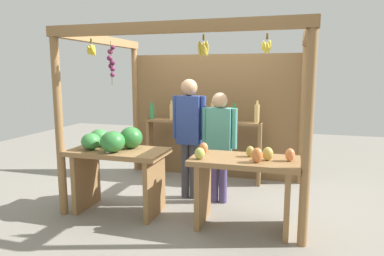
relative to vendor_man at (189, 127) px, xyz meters
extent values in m
plane|color=gray|center=(0.08, 0.07, -1.02)|extent=(12.00, 12.00, 0.00)
cylinder|color=olive|center=(-1.36, -1.00, 0.13)|extent=(0.10, 0.10, 2.31)
cylinder|color=olive|center=(1.53, -1.00, 0.13)|extent=(0.10, 0.10, 2.31)
cylinder|color=olive|center=(-1.36, 1.14, 0.13)|extent=(0.10, 0.10, 2.31)
cylinder|color=olive|center=(1.53, 1.14, 0.13)|extent=(0.10, 0.10, 2.31)
cube|color=olive|center=(0.08, -1.00, 1.23)|extent=(2.98, 0.12, 0.12)
cube|color=olive|center=(-1.36, 0.07, 1.23)|extent=(0.12, 2.24, 0.12)
cube|color=olive|center=(1.53, 0.07, 1.23)|extent=(0.12, 2.24, 0.12)
cube|color=brown|center=(0.08, 1.16, 0.02)|extent=(2.88, 0.04, 2.08)
cylinder|color=brown|center=(1.09, -0.86, 1.12)|extent=(0.02, 0.02, 0.06)
ellipsoid|color=yellow|center=(1.12, -0.85, 1.02)|extent=(0.04, 0.07, 0.11)
ellipsoid|color=yellow|center=(1.11, -0.82, 1.03)|extent=(0.05, 0.05, 0.11)
ellipsoid|color=yellow|center=(1.08, -0.84, 1.00)|extent=(0.05, 0.05, 0.11)
ellipsoid|color=yellow|center=(1.06, -0.85, 1.02)|extent=(0.04, 0.06, 0.11)
ellipsoid|color=yellow|center=(1.07, -0.89, 1.02)|extent=(0.06, 0.05, 0.12)
ellipsoid|color=yellow|center=(1.10, -0.88, 1.00)|extent=(0.05, 0.04, 0.11)
cylinder|color=brown|center=(-0.92, -0.90, 1.12)|extent=(0.02, 0.02, 0.06)
ellipsoid|color=gold|center=(-0.89, -0.90, 1.00)|extent=(0.04, 0.05, 0.11)
ellipsoid|color=gold|center=(-0.91, -0.88, 1.02)|extent=(0.06, 0.06, 0.12)
ellipsoid|color=gold|center=(-0.93, -0.86, 1.02)|extent=(0.06, 0.04, 0.11)
ellipsoid|color=gold|center=(-0.95, -0.87, 1.03)|extent=(0.07, 0.06, 0.12)
ellipsoid|color=gold|center=(-0.95, -0.90, 1.01)|extent=(0.04, 0.07, 0.11)
ellipsoid|color=gold|center=(-0.95, -0.92, 1.01)|extent=(0.05, 0.05, 0.11)
ellipsoid|color=gold|center=(-0.92, -0.92, 1.00)|extent=(0.07, 0.04, 0.11)
ellipsoid|color=gold|center=(-0.90, -0.93, 1.02)|extent=(0.06, 0.06, 0.12)
cylinder|color=brown|center=(0.45, -0.94, 1.12)|extent=(0.02, 0.02, 0.06)
ellipsoid|color=gold|center=(0.48, -0.93, 1.01)|extent=(0.04, 0.09, 0.14)
ellipsoid|color=gold|center=(0.47, -0.92, 1.02)|extent=(0.06, 0.06, 0.15)
ellipsoid|color=gold|center=(0.45, -0.91, 1.00)|extent=(0.07, 0.04, 0.14)
ellipsoid|color=gold|center=(0.43, -0.92, 1.01)|extent=(0.06, 0.05, 0.15)
ellipsoid|color=gold|center=(0.41, -0.92, 0.98)|extent=(0.05, 0.07, 0.15)
ellipsoid|color=gold|center=(0.40, -0.95, 1.02)|extent=(0.05, 0.07, 0.15)
ellipsoid|color=gold|center=(0.44, -0.96, 1.00)|extent=(0.06, 0.05, 0.15)
ellipsoid|color=gold|center=(0.45, -0.97, 0.99)|extent=(0.09, 0.05, 0.14)
ellipsoid|color=gold|center=(0.47, -0.96, 0.98)|extent=(0.07, 0.08, 0.15)
cylinder|color=#4C422D|center=(-0.85, -0.57, 0.87)|extent=(0.01, 0.01, 0.55)
sphere|color=#47142D|center=(-0.84, -0.55, 1.07)|extent=(0.06, 0.06, 0.06)
sphere|color=#601E42|center=(-0.88, -0.55, 1.02)|extent=(0.07, 0.07, 0.07)
sphere|color=#511938|center=(-0.87, -0.59, 0.93)|extent=(0.07, 0.07, 0.07)
sphere|color=#47142D|center=(-0.83, -0.59, 0.88)|extent=(0.07, 0.07, 0.07)
sphere|color=#47142D|center=(-0.85, -0.60, 0.83)|extent=(0.06, 0.06, 0.06)
sphere|color=#601E42|center=(-0.82, -0.60, 0.80)|extent=(0.06, 0.06, 0.06)
sphere|color=#601E42|center=(-0.85, -0.57, 0.73)|extent=(0.06, 0.06, 0.06)
cube|color=olive|center=(-0.71, -0.74, -0.23)|extent=(1.21, 0.64, 0.06)
cube|color=olive|center=(-1.19, -0.74, -0.64)|extent=(0.06, 0.58, 0.76)
cube|color=olive|center=(-0.22, -0.74, -0.64)|extent=(0.06, 0.58, 0.76)
ellipsoid|color=#38843D|center=(-1.03, -0.83, -0.10)|extent=(0.33, 0.33, 0.21)
ellipsoid|color=#2D7533|center=(-0.59, -0.61, -0.07)|extent=(0.36, 0.36, 0.27)
ellipsoid|color=#38843D|center=(-1.03, -0.64, -0.09)|extent=(0.31, 0.31, 0.23)
ellipsoid|color=#2D7533|center=(-0.70, -0.88, -0.07)|extent=(0.41, 0.41, 0.26)
cylinder|color=white|center=(-0.74, -0.92, -0.16)|extent=(0.07, 0.07, 0.09)
cube|color=olive|center=(0.88, -0.74, -0.23)|extent=(1.21, 0.64, 0.06)
cube|color=olive|center=(0.39, -0.74, -0.64)|extent=(0.06, 0.58, 0.76)
cube|color=olive|center=(1.36, -0.74, -0.64)|extent=(0.06, 0.58, 0.76)
ellipsoid|color=#CC7038|center=(1.03, -0.89, -0.12)|extent=(0.16, 0.16, 0.16)
ellipsoid|color=#E07F47|center=(0.37, -0.62, -0.14)|extent=(0.14, 0.14, 0.13)
ellipsoid|color=#E07F47|center=(1.37, -0.73, -0.13)|extent=(0.11, 0.11, 0.14)
ellipsoid|color=#B79E47|center=(0.93, -0.65, -0.14)|extent=(0.13, 0.13, 0.13)
ellipsoid|color=#B79E47|center=(1.13, -0.76, -0.13)|extent=(0.17, 0.17, 0.15)
ellipsoid|color=#A8B24C|center=(0.40, -0.92, -0.14)|extent=(0.16, 0.16, 0.13)
cube|color=olive|center=(-0.98, 0.87, -0.52)|extent=(0.05, 0.20, 1.00)
cube|color=olive|center=(0.90, 0.87, -0.52)|extent=(0.05, 0.20, 1.00)
cube|color=olive|center=(-0.04, 0.87, -0.04)|extent=(1.87, 0.22, 0.04)
cylinder|color=#338C4C|center=(-0.92, 0.87, 0.10)|extent=(0.08, 0.08, 0.23)
cylinder|color=#338C4C|center=(-0.92, 0.87, 0.24)|extent=(0.03, 0.03, 0.06)
cylinder|color=#D8B266|center=(-0.57, 0.87, 0.11)|extent=(0.07, 0.07, 0.25)
cylinder|color=#D8B266|center=(-0.57, 0.87, 0.26)|extent=(0.03, 0.03, 0.06)
cylinder|color=#994C1E|center=(-0.21, 0.87, 0.12)|extent=(0.06, 0.06, 0.29)
cylinder|color=#994C1E|center=(-0.21, 0.87, 0.30)|extent=(0.03, 0.03, 0.06)
cylinder|color=#D8B266|center=(0.13, 0.87, 0.12)|extent=(0.06, 0.06, 0.29)
cylinder|color=#D8B266|center=(0.13, 0.87, 0.30)|extent=(0.03, 0.03, 0.06)
cylinder|color=#338C4C|center=(0.48, 0.87, 0.10)|extent=(0.07, 0.07, 0.24)
cylinder|color=#338C4C|center=(0.48, 0.87, 0.25)|extent=(0.03, 0.03, 0.06)
cylinder|color=#D8B266|center=(0.84, 0.87, 0.12)|extent=(0.08, 0.08, 0.29)
cylinder|color=#D8B266|center=(0.84, 0.87, 0.30)|extent=(0.04, 0.04, 0.06)
cylinder|color=#41414A|center=(-0.06, 0.00, -0.62)|extent=(0.11, 0.11, 0.79)
cylinder|color=#41414A|center=(0.06, 0.00, -0.62)|extent=(0.11, 0.11, 0.79)
cube|color=#2D428C|center=(0.00, 0.00, 0.11)|extent=(0.32, 0.19, 0.67)
cylinder|color=#2D428C|center=(-0.20, 0.00, 0.14)|extent=(0.08, 0.08, 0.60)
cylinder|color=#2D428C|center=(0.20, 0.00, 0.14)|extent=(0.08, 0.08, 0.60)
sphere|color=tan|center=(0.00, 0.00, 0.55)|extent=(0.23, 0.23, 0.23)
cylinder|color=#4D4072|center=(0.38, -0.04, -0.67)|extent=(0.11, 0.11, 0.71)
cylinder|color=#4D4072|center=(0.50, -0.04, -0.67)|extent=(0.11, 0.11, 0.71)
cube|color=teal|center=(0.44, -0.04, -0.01)|extent=(0.32, 0.19, 0.60)
cylinder|color=teal|center=(0.24, -0.04, 0.02)|extent=(0.08, 0.08, 0.54)
cylinder|color=teal|center=(0.64, -0.04, 0.02)|extent=(0.08, 0.08, 0.54)
sphere|color=tan|center=(0.44, -0.04, 0.39)|extent=(0.20, 0.20, 0.20)
camera|label=1|loc=(1.38, -4.56, 0.75)|focal=32.45mm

